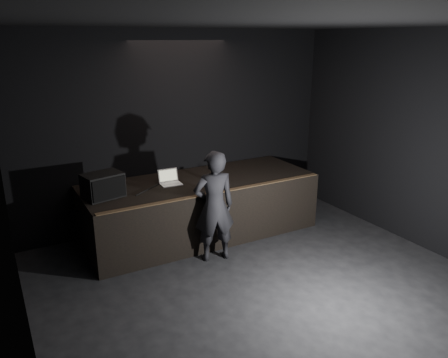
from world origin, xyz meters
name	(u,v)px	position (x,y,z in m)	size (l,w,h in m)	color
ground	(295,312)	(0.00, 0.00, 0.00)	(7.00, 7.00, 0.00)	black
room_walls	(304,159)	(0.00, 0.00, 2.02)	(6.10, 7.10, 3.52)	black
stage_riser	(200,207)	(0.00, 2.73, 0.50)	(4.00, 1.50, 1.00)	black
riser_lip	(220,192)	(0.00, 2.02, 1.01)	(3.92, 0.10, 0.01)	brown
stage_monitor	(103,186)	(-1.67, 2.67, 1.19)	(0.64, 0.53, 0.38)	black
cable	(152,187)	(-0.87, 2.73, 1.01)	(0.02, 0.02, 0.87)	black
laptop	(170,180)	(-0.53, 2.80, 1.06)	(0.36, 0.32, 0.23)	white
beer_can	(221,182)	(0.17, 2.27, 1.08)	(0.06, 0.06, 0.15)	silver
plastic_cup	(220,173)	(0.41, 2.76, 1.06)	(0.09, 0.09, 0.11)	white
wii_remote	(224,189)	(0.11, 2.08, 1.02)	(0.04, 0.17, 0.03)	white
person	(214,206)	(-0.23, 1.78, 0.88)	(0.64, 0.42, 1.76)	black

